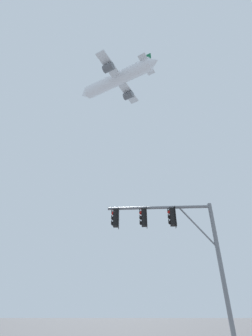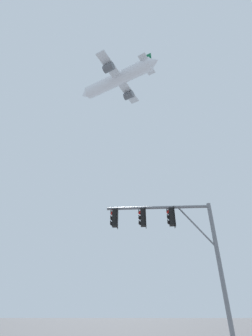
# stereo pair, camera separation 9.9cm
# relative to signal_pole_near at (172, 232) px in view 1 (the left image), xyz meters

# --- Properties ---
(signal_pole_near) EXTENTS (5.40, 0.62, 6.32)m
(signal_pole_near) POSITION_rel_signal_pole_near_xyz_m (0.00, 0.00, 0.00)
(signal_pole_near) COLOR slate
(signal_pole_near) RESTS_ON ground
(airplane) EXTENTS (21.71, 16.76, 6.34)m
(airplane) POSITION_rel_signal_pole_near_xyz_m (-4.79, 30.58, 48.71)
(airplane) COLOR white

